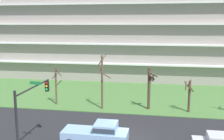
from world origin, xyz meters
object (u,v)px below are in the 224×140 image
(tree_left, at_px, (102,81))
(tree_right, at_px, (189,95))
(traffic_signal_mast, at_px, (30,106))
(pickup_blue_center_left, at_px, (98,133))
(tree_far_left, at_px, (56,84))
(tree_center, at_px, (149,87))

(tree_left, relative_size, tree_right, 1.72)
(tree_right, distance_m, traffic_signal_mast, 17.88)
(traffic_signal_mast, bearing_deg, pickup_blue_center_left, 29.31)
(tree_left, height_order, pickup_blue_center_left, tree_left)
(tree_far_left, bearing_deg, tree_center, -0.44)
(tree_right, bearing_deg, traffic_signal_mast, -136.06)
(tree_far_left, relative_size, tree_center, 0.96)
(tree_far_left, relative_size, tree_right, 1.26)
(tree_center, xyz_separation_m, pickup_blue_center_left, (-3.84, -10.10, -1.73))
(tree_left, bearing_deg, tree_right, 2.47)
(tree_far_left, height_order, pickup_blue_center_left, tree_far_left)
(tree_far_left, relative_size, tree_left, 0.73)
(tree_center, xyz_separation_m, tree_right, (4.41, -0.32, -0.66))
(tree_left, bearing_deg, pickup_blue_center_left, -80.52)
(tree_left, relative_size, traffic_signal_mast, 1.14)
(tree_right, height_order, pickup_blue_center_left, tree_right)
(traffic_signal_mast, bearing_deg, tree_left, 75.90)
(tree_far_left, height_order, tree_left, tree_left)
(tree_far_left, height_order, tree_center, tree_center)
(tree_center, relative_size, pickup_blue_center_left, 0.91)
(tree_far_left, distance_m, traffic_signal_mast, 13.14)
(tree_left, xyz_separation_m, tree_right, (9.82, 0.42, -1.31))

